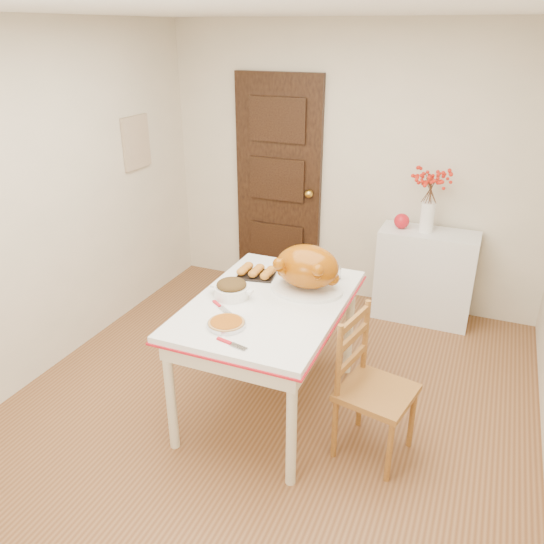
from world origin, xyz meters
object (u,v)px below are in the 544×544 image
at_px(sideboard, 425,276).
at_px(chair_oak, 377,389).
at_px(pumpkin_pie, 226,323).
at_px(turkey_platter, 307,269).
at_px(kitchen_table, 269,355).

bearing_deg(sideboard, chair_oak, -90.40).
bearing_deg(pumpkin_pie, chair_oak, 14.97).
bearing_deg(pumpkin_pie, turkey_platter, 66.60).
bearing_deg(turkey_platter, sideboard, 54.84).
height_order(sideboard, pumpkin_pie, pumpkin_pie).
bearing_deg(sideboard, turkey_platter, -112.52).
height_order(kitchen_table, turkey_platter, turkey_platter).
xyz_separation_m(sideboard, pumpkin_pie, (-0.88, -2.09, 0.43)).
distance_m(kitchen_table, pumpkin_pie, 0.60).
xyz_separation_m(sideboard, kitchen_table, (-0.78, -1.69, -0.00)).
bearing_deg(turkey_platter, kitchen_table, -138.88).
relative_size(kitchen_table, chair_oak, 1.48).
relative_size(kitchen_table, pumpkin_pie, 6.17).
height_order(sideboard, turkey_platter, turkey_platter).
bearing_deg(pumpkin_pie, kitchen_table, 75.68).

